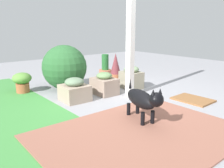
# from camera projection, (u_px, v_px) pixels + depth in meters

# --- Properties ---
(ground_plane) EXTENTS (12.00, 12.00, 0.00)m
(ground_plane) POSITION_uv_depth(u_px,v_px,m) (127.00, 102.00, 4.04)
(ground_plane) COLOR #94949A
(brick_path) EXTENTS (1.80, 2.40, 0.02)m
(brick_path) POSITION_uv_depth(u_px,v_px,m) (141.00, 134.00, 2.84)
(brick_path) COLOR #965C4A
(brick_path) RESTS_ON ground
(porch_pillar) EXTENTS (0.11, 0.11, 2.58)m
(porch_pillar) POSITION_uv_depth(u_px,v_px,m) (131.00, 25.00, 4.08)
(porch_pillar) COLOR white
(porch_pillar) RESTS_ON ground
(stone_planter_nearest) EXTENTS (0.44, 0.38, 0.47)m
(stone_planter_nearest) POSITION_uv_depth(u_px,v_px,m) (131.00, 78.00, 4.88)
(stone_planter_nearest) COLOR gray
(stone_planter_nearest) RESTS_ON ground
(stone_planter_near) EXTENTS (0.48, 0.37, 0.43)m
(stone_planter_near) POSITION_uv_depth(u_px,v_px,m) (104.00, 84.00, 4.47)
(stone_planter_near) COLOR gray
(stone_planter_near) RESTS_ON ground
(stone_planter_mid) EXTENTS (0.47, 0.46, 0.41)m
(stone_planter_mid) POSITION_uv_depth(u_px,v_px,m) (75.00, 90.00, 4.07)
(stone_planter_mid) COLOR tan
(stone_planter_mid) RESTS_ON ground
(round_shrub) EXTENTS (0.90, 0.90, 0.90)m
(round_shrub) POSITION_uv_depth(u_px,v_px,m) (65.00, 67.00, 4.78)
(round_shrub) COLOR #2B5F30
(round_shrub) RESTS_ON ground
(terracotta_pot_spiky) EXTENTS (0.26, 0.26, 0.68)m
(terracotta_pot_spiky) POSITION_uv_depth(u_px,v_px,m) (116.00, 69.00, 5.32)
(terracotta_pot_spiky) COLOR #AE643F
(terracotta_pot_spiky) RESTS_ON ground
(terracotta_pot_tall) EXTENTS (0.31, 0.31, 0.58)m
(terracotta_pot_tall) POSITION_uv_depth(u_px,v_px,m) (105.00, 69.00, 5.94)
(terracotta_pot_tall) COLOR #BF6C4E
(terracotta_pot_tall) RESTS_ON ground
(terracotta_pot_broad) EXTENTS (0.36, 0.36, 0.39)m
(terracotta_pot_broad) POSITION_uv_depth(u_px,v_px,m) (22.00, 81.00, 4.57)
(terracotta_pot_broad) COLOR #AD5B3A
(terracotta_pot_broad) RESTS_ON ground
(dog) EXTENTS (0.79, 0.38, 0.54)m
(dog) POSITION_uv_depth(u_px,v_px,m) (143.00, 99.00, 3.14)
(dog) COLOR black
(dog) RESTS_ON ground
(doormat) EXTENTS (0.64, 0.49, 0.03)m
(doormat) POSITION_uv_depth(u_px,v_px,m) (193.00, 100.00, 4.12)
(doormat) COLOR brown
(doormat) RESTS_ON ground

